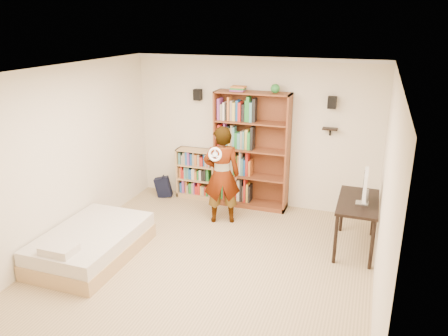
# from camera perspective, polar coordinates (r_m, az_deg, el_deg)

# --- Properties ---
(ground) EXTENTS (4.50, 5.00, 0.01)m
(ground) POSITION_cam_1_polar(r_m,az_deg,el_deg) (6.28, -2.60, -12.84)
(ground) COLOR tan
(ground) RESTS_ON ground
(room_shell) EXTENTS (4.52, 5.02, 2.71)m
(room_shell) POSITION_cam_1_polar(r_m,az_deg,el_deg) (5.57, -2.87, 2.79)
(room_shell) COLOR beige
(room_shell) RESTS_ON ground
(crown_molding) EXTENTS (4.50, 5.00, 0.06)m
(crown_molding) POSITION_cam_1_polar(r_m,az_deg,el_deg) (5.39, -3.02, 12.12)
(crown_molding) COLOR silver
(crown_molding) RESTS_ON room_shell
(speaker_left) EXTENTS (0.14, 0.12, 0.20)m
(speaker_left) POSITION_cam_1_polar(r_m,az_deg,el_deg) (8.07, -3.45, 9.54)
(speaker_left) COLOR black
(speaker_left) RESTS_ON room_shell
(speaker_right) EXTENTS (0.14, 0.12, 0.20)m
(speaker_right) POSITION_cam_1_polar(r_m,az_deg,el_deg) (7.50, 13.94, 8.31)
(speaker_right) COLOR black
(speaker_right) RESTS_ON room_shell
(wall_shelf) EXTENTS (0.25, 0.16, 0.02)m
(wall_shelf) POSITION_cam_1_polar(r_m,az_deg,el_deg) (7.60, 13.68, 4.99)
(wall_shelf) COLOR black
(wall_shelf) RESTS_ON room_shell
(tall_bookshelf) EXTENTS (1.34, 0.39, 2.12)m
(tall_bookshelf) POSITION_cam_1_polar(r_m,az_deg,el_deg) (7.86, 3.63, 2.23)
(tall_bookshelf) COLOR brown
(tall_bookshelf) RESTS_ON ground
(low_bookshelf) EXTENTS (0.77, 0.29, 0.97)m
(low_bookshelf) POSITION_cam_1_polar(r_m,az_deg,el_deg) (8.42, -3.55, -0.74)
(low_bookshelf) COLOR tan
(low_bookshelf) RESTS_ON ground
(computer_desk) EXTENTS (0.57, 1.15, 0.78)m
(computer_desk) POSITION_cam_1_polar(r_m,az_deg,el_deg) (6.86, 16.84, -7.11)
(computer_desk) COLOR black
(computer_desk) RESTS_ON ground
(imac) EXTENTS (0.17, 0.50, 0.49)m
(imac) POSITION_cam_1_polar(r_m,az_deg,el_deg) (6.53, 17.77, -2.48)
(imac) COLOR white
(imac) RESTS_ON computer_desk
(daybed) EXTENTS (1.15, 1.77, 0.52)m
(daybed) POSITION_cam_1_polar(r_m,az_deg,el_deg) (6.69, -16.95, -9.05)
(daybed) COLOR beige
(daybed) RESTS_ON ground
(person) EXTENTS (0.72, 0.60, 1.68)m
(person) POSITION_cam_1_polar(r_m,az_deg,el_deg) (7.27, -0.29, -0.92)
(person) COLOR black
(person) RESTS_ON ground
(wii_wheel) EXTENTS (0.23, 0.09, 0.23)m
(wii_wheel) POSITION_cam_1_polar(r_m,az_deg,el_deg) (6.85, -1.18, 1.79)
(wii_wheel) COLOR white
(wii_wheel) RESTS_ON person
(navy_bag) EXTENTS (0.34, 0.27, 0.41)m
(navy_bag) POSITION_cam_1_polar(r_m,az_deg,el_deg) (8.60, -7.93, -2.43)
(navy_bag) COLOR black
(navy_bag) RESTS_ON ground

